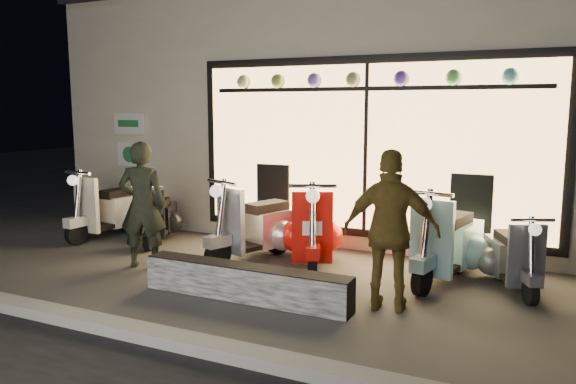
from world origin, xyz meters
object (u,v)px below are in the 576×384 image
at_px(scooter_silver, 264,226).
at_px(scooter_red, 311,230).
at_px(man, 142,205).
at_px(graffiti_barrier, 245,283).
at_px(woman, 391,231).

distance_m(scooter_silver, scooter_red, 0.73).
xyz_separation_m(scooter_red, man, (-1.96, -1.15, 0.38)).
height_order(graffiti_barrier, woman, woman).
bearing_deg(woman, scooter_silver, -40.27).
xyz_separation_m(scooter_silver, man, (-1.23, -1.13, 0.40)).
height_order(scooter_red, woman, woman).
height_order(scooter_silver, scooter_red, scooter_red).
relative_size(scooter_silver, woman, 0.91).
bearing_deg(graffiti_barrier, scooter_silver, 111.44).
bearing_deg(scooter_red, woman, -65.95).
height_order(graffiti_barrier, scooter_red, scooter_red).
distance_m(scooter_red, woman, 2.01).
xyz_separation_m(scooter_silver, woman, (2.20, -1.29, 0.40)).
bearing_deg(graffiti_barrier, woman, 14.72).
bearing_deg(scooter_red, man, -173.65).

